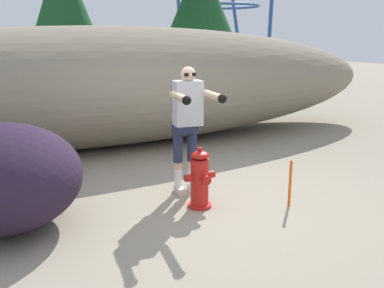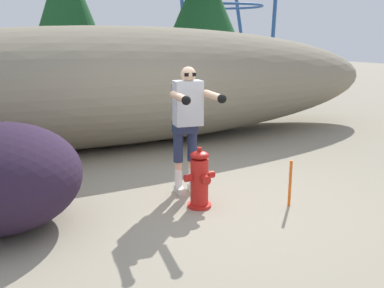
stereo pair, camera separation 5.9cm
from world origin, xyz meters
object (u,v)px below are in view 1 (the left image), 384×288
Objects in this scene: survey_stake at (290,183)px; boulder_large at (0,178)px; fire_hydrant at (200,180)px; utility_worker at (187,115)px.

boulder_large is at bearing 164.53° from survey_stake.
fire_hydrant is at bearing -11.00° from boulder_large.
fire_hydrant reaches higher than survey_stake.
utility_worker is at bearing 134.93° from survey_stake.
fire_hydrant is 1.30× the size of survey_stake.
fire_hydrant is 0.90m from utility_worker.
boulder_large is 2.95× the size of survey_stake.
survey_stake is at bearing -24.44° from fire_hydrant.
boulder_large is (-2.25, 0.44, 0.24)m from fire_hydrant.
fire_hydrant is 2.30m from boulder_large.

